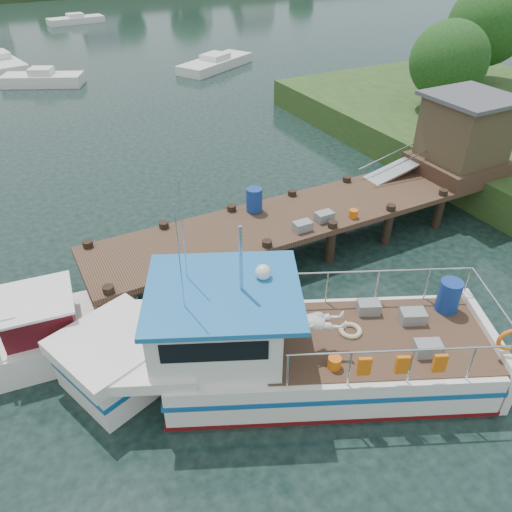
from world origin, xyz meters
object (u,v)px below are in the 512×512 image
moored_b (43,79)px  moored_c (215,63)px  dock (412,164)px  lobster_boat (273,348)px  work_boat (12,342)px  moored_far (76,20)px

moored_b → moored_c: bearing=-15.3°
dock → lobster_boat: size_ratio=1.52×
work_boat → moored_b: bearing=86.2°
moored_b → moored_far: bearing=64.1°
moored_far → dock: bearing=-107.1°
dock → moored_far: bearing=93.2°
lobster_boat → work_boat: size_ratio=1.45×
lobster_boat → moored_b: size_ratio=1.90×
moored_far → moored_c: (5.72, -25.59, 0.02)m
dock → lobster_boat: 10.22m
moored_far → work_boat: bearing=-123.2°
dock → work_boat: (-14.70, -1.21, -1.62)m
lobster_boat → moored_b: 31.32m
work_boat → moored_b: (4.78, 27.55, -0.18)m
moored_far → moored_c: 26.22m
moored_far → moored_c: size_ratio=0.86×
lobster_boat → work_boat: bearing=172.0°
dock → work_boat: size_ratio=2.21×
lobster_boat → dock: bearing=53.9°
work_boat → moored_c: size_ratio=1.04×
moored_b → work_boat: bearing=-109.5°
lobster_boat → moored_far: lobster_boat is taller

